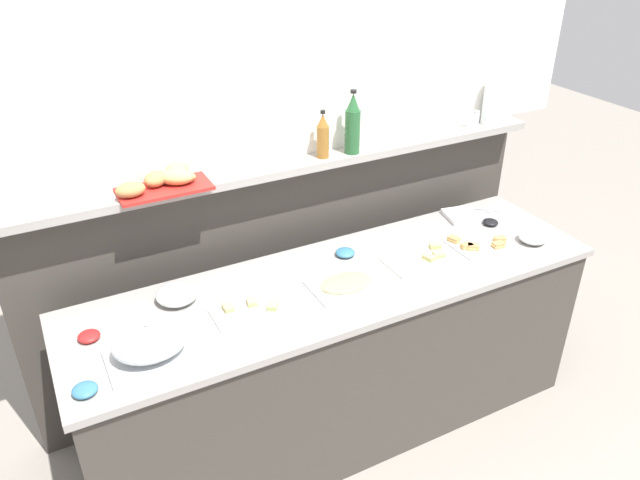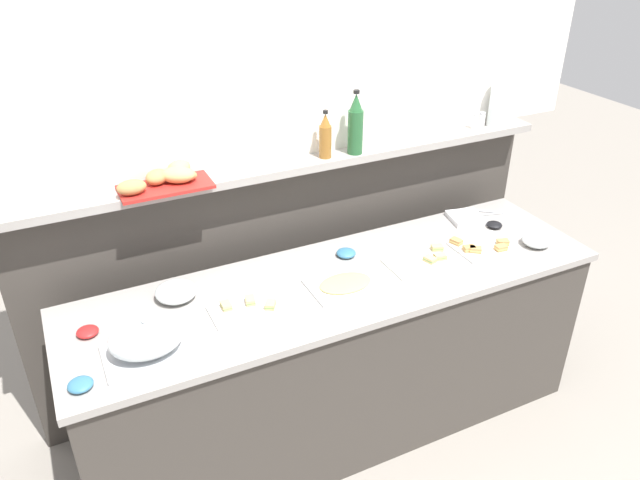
% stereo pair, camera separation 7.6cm
% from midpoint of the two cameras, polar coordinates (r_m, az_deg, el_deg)
% --- Properties ---
extents(ground_plane, '(12.00, 12.00, 0.00)m').
position_cam_midpoint_polar(ground_plane, '(3.80, -2.04, -10.72)').
color(ground_plane, gray).
extents(buffet_counter, '(2.51, 0.70, 0.91)m').
position_cam_midpoint_polar(buffet_counter, '(3.09, 2.42, -10.75)').
color(buffet_counter, '#3D3833').
rests_on(buffet_counter, ground_plane).
extents(back_ledge_unit, '(2.79, 0.22, 1.33)m').
position_cam_midpoint_polar(back_ledge_unit, '(3.34, -1.74, -2.31)').
color(back_ledge_unit, '#3D3833').
rests_on(back_ledge_unit, ground_plane).
extents(upper_wall_panel, '(3.39, 0.08, 1.27)m').
position_cam_midpoint_polar(upper_wall_panel, '(2.90, -2.35, 19.75)').
color(upper_wall_panel, white).
rests_on(upper_wall_panel, back_ledge_unit).
extents(sandwich_platter_rear, '(0.34, 0.20, 0.04)m').
position_cam_midpoint_polar(sandwich_platter_rear, '(2.99, 10.37, -1.88)').
color(sandwich_platter_rear, white).
rests_on(sandwich_platter_rear, buffet_counter).
extents(sandwich_platter_side, '(0.29, 0.22, 0.04)m').
position_cam_midpoint_polar(sandwich_platter_side, '(3.17, 15.47, -0.59)').
color(sandwich_platter_side, silver).
rests_on(sandwich_platter_side, buffet_counter).
extents(sandwich_platter_front, '(0.32, 0.18, 0.04)m').
position_cam_midpoint_polar(sandwich_platter_front, '(2.64, -5.82, -6.26)').
color(sandwich_platter_front, white).
rests_on(sandwich_platter_front, buffet_counter).
extents(cold_cuts_platter, '(0.33, 0.23, 0.02)m').
position_cam_midpoint_polar(cold_cuts_platter, '(2.78, 3.23, -4.09)').
color(cold_cuts_platter, silver).
rests_on(cold_cuts_platter, buffet_counter).
extents(serving_cloche, '(0.34, 0.24, 0.17)m').
position_cam_midpoint_polar(serving_cloche, '(2.44, -14.93, -8.83)').
color(serving_cloche, '#B7BABF').
rests_on(serving_cloche, buffet_counter).
extents(glass_bowl_large, '(0.18, 0.18, 0.07)m').
position_cam_midpoint_polar(glass_bowl_large, '(2.74, -12.44, -4.76)').
color(glass_bowl_large, silver).
rests_on(glass_bowl_large, buffet_counter).
extents(glass_bowl_medium, '(0.14, 0.14, 0.06)m').
position_cam_midpoint_polar(glass_bowl_medium, '(3.27, 20.06, -0.07)').
color(glass_bowl_medium, silver).
rests_on(glass_bowl_medium, buffet_counter).
extents(condiment_bowl_red, '(0.08, 0.08, 0.03)m').
position_cam_midpoint_polar(condiment_bowl_red, '(3.39, 16.49, 1.36)').
color(condiment_bowl_red, black).
rests_on(condiment_bowl_red, buffet_counter).
extents(condiment_bowl_cream, '(0.09, 0.09, 0.03)m').
position_cam_midpoint_polar(condiment_bowl_cream, '(2.99, 3.16, -1.22)').
color(condiment_bowl_cream, teal).
rests_on(condiment_bowl_cream, buffet_counter).
extents(condiment_bowl_dark, '(0.09, 0.09, 0.03)m').
position_cam_midpoint_polar(condiment_bowl_dark, '(2.64, -19.99, -8.00)').
color(condiment_bowl_dark, red).
rests_on(condiment_bowl_dark, buffet_counter).
extents(condiment_bowl_teal, '(0.09, 0.09, 0.03)m').
position_cam_midpoint_polar(condiment_bowl_teal, '(2.40, -20.48, -12.46)').
color(condiment_bowl_teal, teal).
rests_on(condiment_bowl_teal, buffet_counter).
extents(serving_tongs, '(0.18, 0.12, 0.01)m').
position_cam_midpoint_polar(serving_tongs, '(3.52, 15.88, 2.43)').
color(serving_tongs, '#B7BABF').
rests_on(serving_tongs, buffet_counter).
extents(napkin_stack, '(0.20, 0.20, 0.03)m').
position_cam_midpoint_polar(napkin_stack, '(3.42, 13.98, 2.02)').
color(napkin_stack, white).
rests_on(napkin_stack, buffet_counter).
extents(wine_bottle_green, '(0.08, 0.08, 0.32)m').
position_cam_midpoint_polar(wine_bottle_green, '(3.04, 4.04, 10.55)').
color(wine_bottle_green, '#23562D').
rests_on(wine_bottle_green, back_ledge_unit).
extents(vinegar_bottle_amber, '(0.06, 0.06, 0.24)m').
position_cam_midpoint_polar(vinegar_bottle_amber, '(2.99, 1.23, 9.54)').
color(vinegar_bottle_amber, '#8E5B23').
rests_on(vinegar_bottle_amber, back_ledge_unit).
extents(salt_shaker, '(0.03, 0.03, 0.09)m').
position_cam_midpoint_polar(salt_shaker, '(3.51, 14.81, 10.59)').
color(salt_shaker, white).
rests_on(salt_shaker, back_ledge_unit).
extents(pepper_shaker, '(0.03, 0.03, 0.09)m').
position_cam_midpoint_polar(pepper_shaker, '(3.54, 15.37, 10.66)').
color(pepper_shaker, white).
rests_on(pepper_shaker, back_ledge_unit).
extents(bread_basket, '(0.41, 0.27, 0.08)m').
position_cam_midpoint_polar(bread_basket, '(2.79, -13.29, 5.63)').
color(bread_basket, '#B2231E').
rests_on(bread_basket, back_ledge_unit).
extents(water_carafe, '(0.09, 0.09, 0.24)m').
position_cam_midpoint_polar(water_carafe, '(3.58, 16.72, 11.94)').
color(water_carafe, silver).
rests_on(water_carafe, back_ledge_unit).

